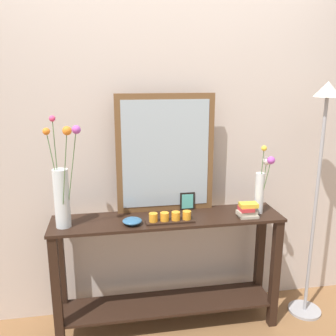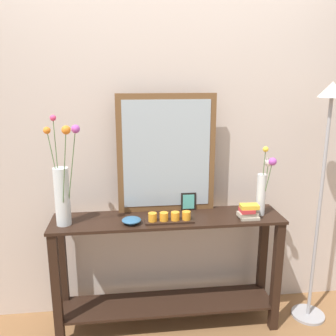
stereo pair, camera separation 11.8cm
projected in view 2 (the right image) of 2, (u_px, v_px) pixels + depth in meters
ground_plane at (168, 325)px, 2.65m from camera, size 7.00×6.00×0.02m
wall_back at (163, 134)px, 2.59m from camera, size 6.40×0.08×2.70m
console_table at (168, 263)px, 2.53m from camera, size 1.55×0.34×0.83m
mirror_leaning at (166, 154)px, 2.48m from camera, size 0.67×0.03×0.82m
tall_vase_left at (62, 190)px, 2.26m from camera, size 0.22×0.21×0.70m
vase_right at (263, 186)px, 2.44m from camera, size 0.10×0.12×0.48m
candle_tray at (170, 218)px, 2.36m from camera, size 0.32×0.09×0.07m
picture_frame_small at (188, 201)px, 2.56m from camera, size 0.11×0.01×0.13m
decorative_bowl at (131, 220)px, 2.33m from camera, size 0.12×0.12×0.04m
book_stack at (248, 212)px, 2.41m from camera, size 0.14×0.09×0.10m
floor_lamp at (324, 166)px, 2.45m from camera, size 0.24×0.24×1.72m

